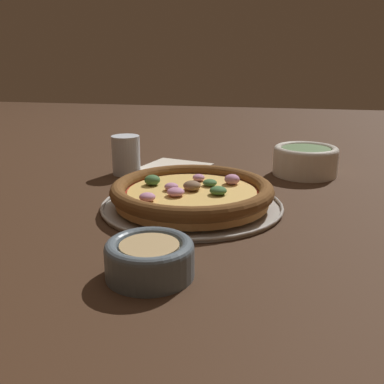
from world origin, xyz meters
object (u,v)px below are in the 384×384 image
Objects in this scene: bowl_far at (305,159)px; drinking_cup at (126,155)px; bowl_near at (152,257)px; pizza at (192,192)px; fork at (175,168)px; pizza_tray at (192,205)px; napkin at (174,167)px.

bowl_far is 0.38m from drinking_cup.
drinking_cup is (-0.44, -0.19, 0.02)m from bowl_near.
pizza is 0.27m from fork.
napkin is at bearing -159.79° from pizza_tray.
napkin is 0.88× the size of fork.
drinking_cup is at bearing -136.27° from pizza.
fork is at bearing 48.35° from napkin.
pizza_tray is 1.12× the size of pizza.
pizza is 0.33m from bowl_far.
napkin is (-0.50, -0.10, -0.02)m from bowl_near.
pizza_tray is 2.25× the size of bowl_far.
pizza is 3.31× the size of drinking_cup.
bowl_far is (-0.26, 0.19, 0.01)m from pizza.
bowl_near is (0.25, 0.00, -0.00)m from pizza.
bowl_near is 0.48m from drinking_cup.
pizza is at bearing 43.73° from drinking_cup.
pizza_tray is 1.78× the size of napkin.
napkin is at bearing -169.12° from bowl_near.
pizza_tray is 2.93× the size of bowl_near.
fork is at bearing -88.00° from bowl_far.
drinking_cup is (-0.19, -0.18, 0.04)m from pizza_tray.
bowl_far is 1.64× the size of drinking_cup.
pizza_tray is at bearing 51.24° from pizza.
bowl_far is (-0.26, 0.19, 0.03)m from pizza_tray.
pizza is 0.27m from drinking_cup.
bowl_far is at bearing 143.40° from pizza_tray.
pizza is at bearing -179.34° from bowl_near.
bowl_near is 0.51m from napkin.
bowl_near is 1.26× the size of drinking_cup.
bowl_near reaches higher than napkin.
napkin is (-0.06, 0.09, -0.04)m from drinking_cup.
bowl_far reaches higher than pizza_tray.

